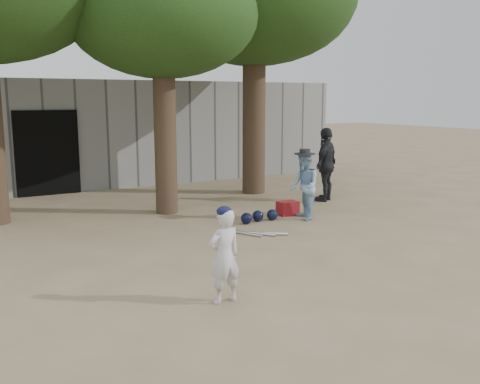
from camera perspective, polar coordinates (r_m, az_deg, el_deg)
ground at (r=8.05m, az=-0.09°, el=-8.12°), size 70.00×70.00×0.00m
boy_player at (r=6.59m, az=-1.67°, el=-6.87°), size 0.45×0.31×1.18m
spectator_blue at (r=11.14m, az=6.86°, el=0.62°), size 0.71×0.81×1.41m
spectator_dark at (r=13.25m, az=9.17°, el=2.92°), size 1.14×0.90×1.80m
red_bag at (r=11.62m, az=5.10°, el=-1.74°), size 0.44×0.34×0.30m
back_building at (r=17.41m, az=-17.61°, el=6.23°), size 16.00×5.24×3.00m
helmet_row at (r=10.95m, az=2.04°, el=-2.61°), size 0.87×0.31×0.23m
bat_pile at (r=9.94m, az=1.83°, el=-4.43°), size 0.85×0.81×0.06m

